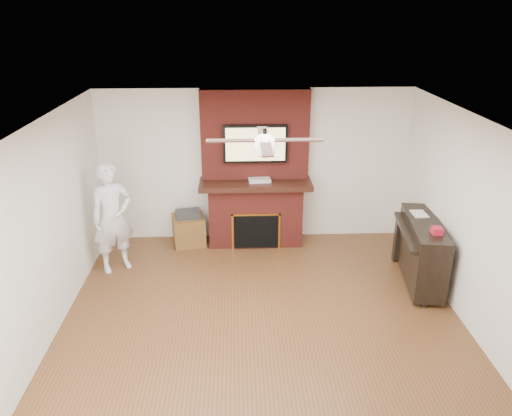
{
  "coord_description": "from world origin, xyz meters",
  "views": [
    {
      "loc": [
        -0.29,
        -5.02,
        3.67
      ],
      "look_at": [
        -0.05,
        0.9,
        1.26
      ],
      "focal_mm": 35.0,
      "sensor_mm": 36.0,
      "label": 1
    }
  ],
  "objects_px": {
    "piano": "(422,250)",
    "fireplace": "(255,185)",
    "person": "(113,218)",
    "side_table": "(189,229)"
  },
  "relations": [
    {
      "from": "piano",
      "to": "fireplace",
      "type": "bearing_deg",
      "value": 155.54
    },
    {
      "from": "fireplace",
      "to": "piano",
      "type": "bearing_deg",
      "value": -32.28
    },
    {
      "from": "fireplace",
      "to": "person",
      "type": "relative_size",
      "value": 1.51
    },
    {
      "from": "person",
      "to": "piano",
      "type": "xyz_separation_m",
      "value": [
        4.37,
        -0.56,
        -0.33
      ]
    },
    {
      "from": "person",
      "to": "side_table",
      "type": "height_order",
      "value": "person"
    },
    {
      "from": "fireplace",
      "to": "side_table",
      "type": "xyz_separation_m",
      "value": [
        -1.1,
        -0.07,
        -0.73
      ]
    },
    {
      "from": "side_table",
      "to": "piano",
      "type": "height_order",
      "value": "piano"
    },
    {
      "from": "person",
      "to": "side_table",
      "type": "xyz_separation_m",
      "value": [
        1.0,
        0.81,
        -0.56
      ]
    },
    {
      "from": "piano",
      "to": "side_table",
      "type": "bearing_deg",
      "value": 165.73
    },
    {
      "from": "person",
      "to": "side_table",
      "type": "distance_m",
      "value": 1.4
    }
  ]
}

